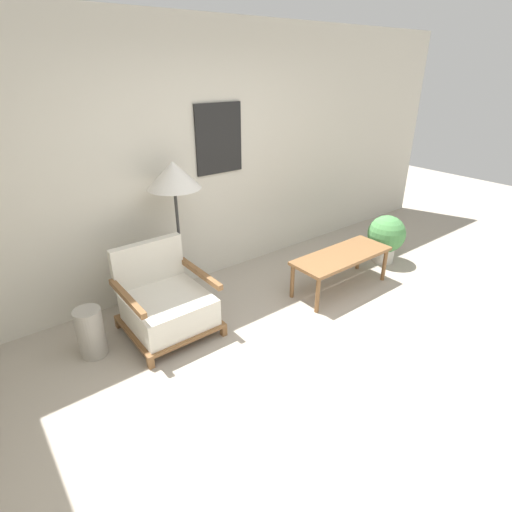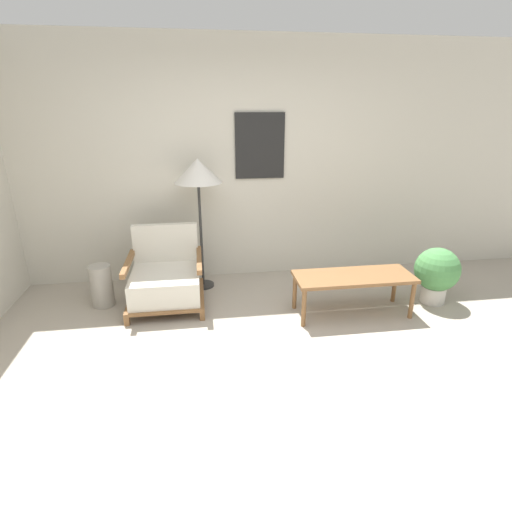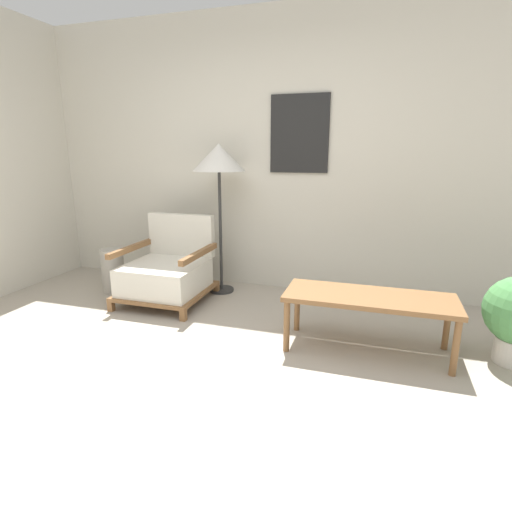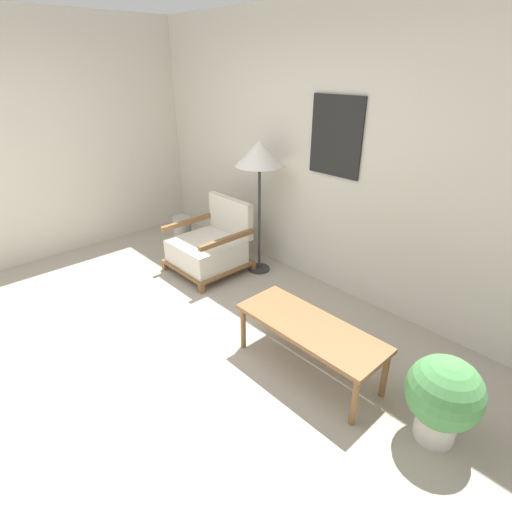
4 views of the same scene
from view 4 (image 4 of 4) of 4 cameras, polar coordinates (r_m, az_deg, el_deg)
The scene contains 8 objects.
ground_plane at distance 3.43m, azimuth -19.33°, elevation -14.98°, with size 14.00×14.00×0.00m, color #A89E8E.
wall_back at distance 4.12m, azimuth 8.55°, elevation 14.28°, with size 8.00×0.09×2.70m.
wall_left at distance 5.26m, azimuth -28.45°, elevation 14.04°, with size 0.06×8.00×2.70m.
armchair at distance 4.54m, azimuth -6.59°, elevation 1.32°, with size 0.77×0.77×0.79m.
floor_lamp at distance 4.18m, azimuth 0.50°, elevation 13.94°, with size 0.51×0.51×1.46m.
coffee_table at distance 3.04m, azimuth 7.67°, elevation -10.46°, with size 1.17×0.45×0.42m.
vase at distance 5.11m, azimuth -10.41°, elevation 3.15°, with size 0.22×0.22×0.44m, color #9E998E.
potted_plant at distance 2.80m, azimuth 25.17°, elevation -17.65°, with size 0.46×0.46×0.60m.
Camera 4 is at (2.52, -0.85, 2.16)m, focal length 28.00 mm.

